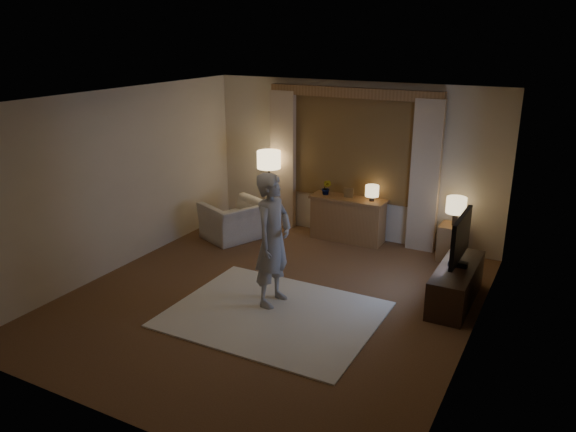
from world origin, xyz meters
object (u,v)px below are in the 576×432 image
Objects in this scene: tv_stand at (456,284)px; person at (273,240)px; armchair at (235,221)px; sideboard at (348,220)px; side_table at (453,243)px.

person reaches higher than tv_stand.
armchair reaches higher than tv_stand.
sideboard is 2.55m from tv_stand.
sideboard is 1.74m from side_table.
armchair is 2.55m from person.
armchair is 3.53m from side_table.
armchair is at bearing 47.03° from person.
armchair is 1.74× the size of side_table.
sideboard is 2.14× the size of side_table.
sideboard is 1.89m from armchair.
side_table is 0.33× the size of person.
armchair is at bearing -154.30° from sideboard.
sideboard is at bearing 145.25° from tv_stand.
person is (-1.71, -2.55, 0.60)m from side_table.
sideboard reaches higher than side_table.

